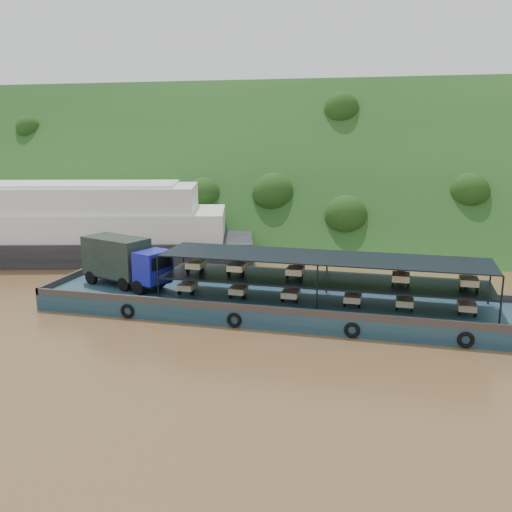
# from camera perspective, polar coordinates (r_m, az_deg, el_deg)

# --- Properties ---
(ground) EXTENTS (160.00, 160.00, 0.00)m
(ground) POSITION_cam_1_polar(r_m,az_deg,el_deg) (44.03, 1.55, -5.04)
(ground) COLOR brown
(ground) RESTS_ON ground
(hillside) EXTENTS (140.00, 39.60, 39.60)m
(hillside) POSITION_cam_1_polar(r_m,az_deg,el_deg) (78.62, 7.43, 2.73)
(hillside) COLOR #143312
(hillside) RESTS_ON ground
(cargo_barge) EXTENTS (35.00, 7.18, 5.00)m
(cargo_barge) POSITION_cam_1_polar(r_m,az_deg,el_deg) (42.20, -0.14, -4.05)
(cargo_barge) COLOR #132D43
(cargo_barge) RESTS_ON ground
(passenger_ferry) EXTENTS (40.44, 20.16, 7.95)m
(passenger_ferry) POSITION_cam_1_polar(r_m,az_deg,el_deg) (62.59, -18.69, 2.84)
(passenger_ferry) COLOR black
(passenger_ferry) RESTS_ON ground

